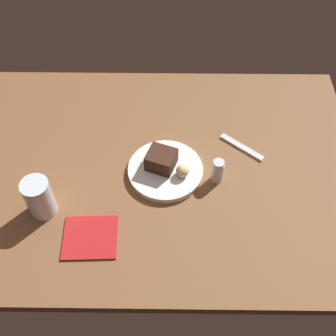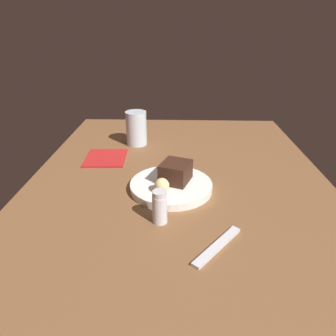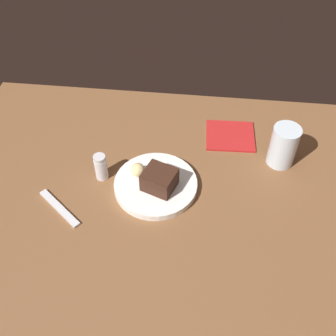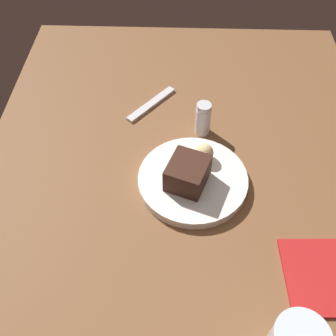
{
  "view_description": "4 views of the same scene",
  "coord_description": "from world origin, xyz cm",
  "px_view_note": "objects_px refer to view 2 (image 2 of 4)",
  "views": [
    {
      "loc": [
        4.44,
        -76.82,
        102.12
      ],
      "look_at": [
        3.6,
        -3.83,
        7.53
      ],
      "focal_mm": 45.72,
      "sensor_mm": 36.0,
      "label": 1
    },
    {
      "loc": [
        74.43,
        -0.57,
        43.64
      ],
      "look_at": [
        0.23,
        -2.91,
        7.98
      ],
      "focal_mm": 33.08,
      "sensor_mm": 36.0,
      "label": 2
    },
    {
      "loc": [
        -8.01,
        67.19,
        87.18
      ],
      "look_at": [
        -0.16,
        -4.28,
        8.38
      ],
      "focal_mm": 44.61,
      "sensor_mm": 36.0,
      "label": 3
    },
    {
      "loc": [
        -46.76,
        1.17,
        66.61
      ],
      "look_at": [
        4.17,
        2.94,
        5.89
      ],
      "focal_mm": 43.16,
      "sensor_mm": 36.0,
      "label": 4
    }
  ],
  "objects_px": {
    "dessert_spoon": "(217,246)",
    "folded_napkin": "(106,158)",
    "water_glass": "(136,128)",
    "chocolate_cake_slice": "(176,172)",
    "bread_roll": "(162,185)",
    "salt_shaker": "(160,207)",
    "dessert_plate": "(171,186)"
  },
  "relations": [
    {
      "from": "water_glass",
      "to": "chocolate_cake_slice",
      "type": "bearing_deg",
      "value": 24.25
    },
    {
      "from": "salt_shaker",
      "to": "folded_napkin",
      "type": "bearing_deg",
      "value": -150.19
    },
    {
      "from": "salt_shaker",
      "to": "water_glass",
      "type": "distance_m",
      "value": 0.49
    },
    {
      "from": "water_glass",
      "to": "folded_napkin",
      "type": "distance_m",
      "value": 0.17
    },
    {
      "from": "salt_shaker",
      "to": "water_glass",
      "type": "height_order",
      "value": "water_glass"
    },
    {
      "from": "bread_roll",
      "to": "water_glass",
      "type": "bearing_deg",
      "value": -163.86
    },
    {
      "from": "salt_shaker",
      "to": "folded_napkin",
      "type": "height_order",
      "value": "salt_shaker"
    },
    {
      "from": "bread_roll",
      "to": "folded_napkin",
      "type": "xyz_separation_m",
      "value": [
        -0.24,
        -0.19,
        -0.03
      ]
    },
    {
      "from": "dessert_plate",
      "to": "salt_shaker",
      "type": "height_order",
      "value": "salt_shaker"
    },
    {
      "from": "dessert_spoon",
      "to": "folded_napkin",
      "type": "xyz_separation_m",
      "value": [
        -0.42,
        -0.31,
        -0.0
      ]
    },
    {
      "from": "chocolate_cake_slice",
      "to": "bread_roll",
      "type": "distance_m",
      "value": 0.07
    },
    {
      "from": "bread_roll",
      "to": "folded_napkin",
      "type": "relative_size",
      "value": 0.27
    },
    {
      "from": "dessert_plate",
      "to": "folded_napkin",
      "type": "height_order",
      "value": "dessert_plate"
    },
    {
      "from": "salt_shaker",
      "to": "folded_napkin",
      "type": "distance_m",
      "value": 0.39
    },
    {
      "from": "dessert_plate",
      "to": "salt_shaker",
      "type": "xyz_separation_m",
      "value": [
        0.15,
        -0.02,
        0.03
      ]
    },
    {
      "from": "bread_roll",
      "to": "salt_shaker",
      "type": "xyz_separation_m",
      "value": [
        0.1,
        0.0,
        0.0
      ]
    },
    {
      "from": "dessert_plate",
      "to": "salt_shaker",
      "type": "relative_size",
      "value": 2.79
    },
    {
      "from": "folded_napkin",
      "to": "salt_shaker",
      "type": "bearing_deg",
      "value": 29.81
    },
    {
      "from": "salt_shaker",
      "to": "bread_roll",
      "type": "bearing_deg",
      "value": -179.69
    },
    {
      "from": "bread_roll",
      "to": "water_glass",
      "type": "relative_size",
      "value": 0.31
    },
    {
      "from": "dessert_spoon",
      "to": "folded_napkin",
      "type": "relative_size",
      "value": 1.08
    },
    {
      "from": "bread_roll",
      "to": "water_glass",
      "type": "height_order",
      "value": "water_glass"
    },
    {
      "from": "dessert_spoon",
      "to": "water_glass",
      "type": "bearing_deg",
      "value": 61.24
    },
    {
      "from": "bread_roll",
      "to": "salt_shaker",
      "type": "height_order",
      "value": "salt_shaker"
    },
    {
      "from": "salt_shaker",
      "to": "dessert_plate",
      "type": "bearing_deg",
      "value": 171.66
    },
    {
      "from": "chocolate_cake_slice",
      "to": "salt_shaker",
      "type": "height_order",
      "value": "salt_shaker"
    },
    {
      "from": "chocolate_cake_slice",
      "to": "dessert_spoon",
      "type": "relative_size",
      "value": 0.52
    },
    {
      "from": "chocolate_cake_slice",
      "to": "bread_roll",
      "type": "bearing_deg",
      "value": -28.98
    },
    {
      "from": "dessert_plate",
      "to": "water_glass",
      "type": "distance_m",
      "value": 0.36
    },
    {
      "from": "chocolate_cake_slice",
      "to": "salt_shaker",
      "type": "relative_size",
      "value": 1.0
    },
    {
      "from": "salt_shaker",
      "to": "folded_napkin",
      "type": "xyz_separation_m",
      "value": [
        -0.34,
        -0.19,
        -0.04
      ]
    },
    {
      "from": "bread_roll",
      "to": "dessert_spoon",
      "type": "relative_size",
      "value": 0.25
    }
  ]
}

